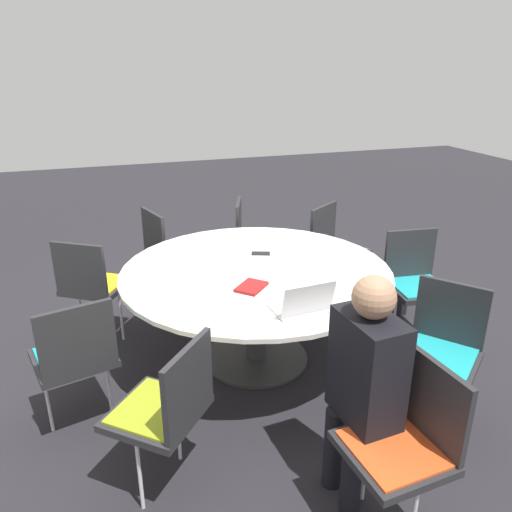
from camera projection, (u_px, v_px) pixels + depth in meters
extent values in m
plane|color=black|center=(256.00, 358.00, 3.77)|extent=(16.00, 16.00, 0.00)
cylinder|color=#333333|center=(256.00, 357.00, 3.77)|extent=(0.77, 0.77, 0.02)
cylinder|color=#333333|center=(256.00, 316.00, 3.64)|extent=(0.15, 0.15, 0.68)
cylinder|color=silver|center=(256.00, 271.00, 3.51)|extent=(1.90, 1.90, 0.03)
cube|color=#262628|center=(393.00, 453.00, 2.24)|extent=(0.47, 0.45, 0.04)
cube|color=#E04C1E|center=(393.00, 448.00, 2.23)|extent=(0.41, 0.40, 0.01)
cube|color=#262628|center=(433.00, 402.00, 2.23)|extent=(0.42, 0.06, 0.40)
cylinder|color=silver|center=(365.00, 466.00, 2.48)|extent=(0.02, 0.02, 0.43)
cube|color=#262628|center=(438.00, 359.00, 2.95)|extent=(0.61, 0.60, 0.04)
cube|color=teal|center=(439.00, 355.00, 2.94)|extent=(0.53, 0.53, 0.01)
cube|color=#262628|center=(451.00, 313.00, 3.02)|extent=(0.35, 0.28, 0.40)
cylinder|color=silver|center=(464.00, 402.00, 2.95)|extent=(0.02, 0.02, 0.43)
cylinder|color=silver|center=(403.00, 382.00, 3.13)|extent=(0.02, 0.02, 0.43)
cube|color=#262628|center=(419.00, 289.00, 3.85)|extent=(0.47, 0.49, 0.04)
cube|color=teal|center=(419.00, 286.00, 3.84)|extent=(0.41, 0.43, 0.01)
cube|color=#262628|center=(410.00, 254.00, 3.94)|extent=(0.08, 0.42, 0.40)
cylinder|color=silver|center=(436.00, 314.00, 3.97)|extent=(0.02, 0.02, 0.43)
cylinder|color=silver|center=(394.00, 318.00, 3.90)|extent=(0.02, 0.02, 0.43)
cube|color=#262628|center=(341.00, 253.00, 4.56)|extent=(0.60, 0.60, 0.04)
cube|color=#4C5156|center=(341.00, 251.00, 4.55)|extent=(0.52, 0.53, 0.01)
cube|color=#262628|center=(323.00, 227.00, 4.59)|extent=(0.26, 0.36, 0.40)
cylinder|color=silver|center=(348.00, 271.00, 4.78)|extent=(0.02, 0.02, 0.43)
cylinder|color=silver|center=(330.00, 283.00, 4.51)|extent=(0.02, 0.02, 0.43)
cube|color=#262628|center=(259.00, 244.00, 4.80)|extent=(0.56, 0.54, 0.04)
cube|color=#4C5156|center=(259.00, 241.00, 4.79)|extent=(0.49, 0.48, 0.01)
cube|color=#262628|center=(239.00, 222.00, 4.72)|extent=(0.40, 0.17, 0.40)
cylinder|color=silver|center=(259.00, 259.00, 5.05)|extent=(0.02, 0.02, 0.43)
cylinder|color=silver|center=(259.00, 274.00, 4.72)|extent=(0.02, 0.02, 0.43)
cube|color=#262628|center=(175.00, 253.00, 4.58)|extent=(0.54, 0.53, 0.04)
cube|color=#E04C1E|center=(175.00, 250.00, 4.57)|extent=(0.48, 0.47, 0.01)
cube|color=#262628|center=(154.00, 234.00, 4.39)|extent=(0.41, 0.15, 0.40)
cylinder|color=silver|center=(168.00, 270.00, 4.80)|extent=(0.02, 0.02, 0.43)
cylinder|color=silver|center=(186.00, 283.00, 4.53)|extent=(0.02, 0.02, 0.43)
cube|color=#262628|center=(97.00, 286.00, 3.90)|extent=(0.59, 0.60, 0.04)
cube|color=gold|center=(97.00, 283.00, 3.89)|extent=(0.52, 0.53, 0.01)
cube|color=#262628|center=(79.00, 269.00, 3.65)|extent=(0.25, 0.37, 0.40)
cylinder|color=silver|center=(81.00, 310.00, 4.03)|extent=(0.02, 0.02, 0.43)
cylinder|color=silver|center=(121.00, 315.00, 3.95)|extent=(0.02, 0.02, 0.43)
cube|color=#262628|center=(74.00, 358.00, 2.96)|extent=(0.51, 0.53, 0.04)
cube|color=teal|center=(73.00, 354.00, 2.95)|extent=(0.45, 0.47, 0.01)
cube|color=#262628|center=(77.00, 340.00, 2.73)|extent=(0.13, 0.41, 0.40)
cylinder|color=silver|center=(48.00, 401.00, 2.95)|extent=(0.02, 0.02, 0.43)
cylinder|color=silver|center=(108.00, 381.00, 3.14)|extent=(0.02, 0.02, 0.43)
cube|color=#262628|center=(157.00, 412.00, 2.50)|extent=(0.61, 0.61, 0.04)
cube|color=olive|center=(156.00, 408.00, 2.49)|extent=(0.53, 0.53, 0.01)
cube|color=#262628|center=(189.00, 385.00, 2.35)|extent=(0.33, 0.30, 0.40)
cylinder|color=silver|center=(140.00, 474.00, 2.43)|extent=(0.02, 0.02, 0.43)
cylinder|color=silver|center=(178.00, 428.00, 2.74)|extent=(0.02, 0.02, 0.43)
cylinder|color=black|center=(352.00, 473.00, 2.41)|extent=(0.10, 0.10, 0.47)
cylinder|color=black|center=(333.00, 448.00, 2.57)|extent=(0.10, 0.10, 0.47)
cube|color=black|center=(367.00, 369.00, 2.34)|extent=(0.38, 0.25, 0.55)
sphere|color=#A87A5B|center=(374.00, 297.00, 2.20)|extent=(0.20, 0.20, 0.20)
cube|color=silver|center=(300.00, 308.00, 2.93)|extent=(0.25, 0.34, 0.02)
cube|color=silver|center=(309.00, 299.00, 2.80)|extent=(0.08, 0.32, 0.20)
cube|color=black|center=(308.00, 299.00, 2.81)|extent=(0.06, 0.29, 0.17)
cube|color=maroon|center=(251.00, 287.00, 3.21)|extent=(0.25, 0.25, 0.02)
cube|color=black|center=(261.00, 253.00, 3.78)|extent=(0.11, 0.16, 0.01)
cube|color=black|center=(388.00, 293.00, 4.50)|extent=(0.36, 0.16, 0.28)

